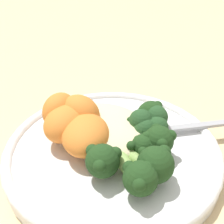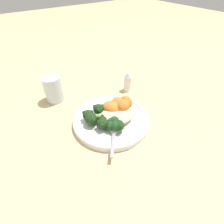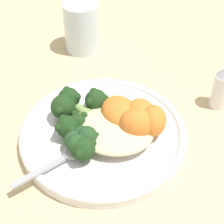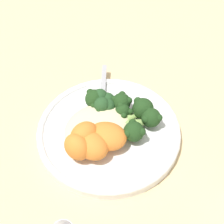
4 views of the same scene
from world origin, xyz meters
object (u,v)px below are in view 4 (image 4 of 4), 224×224
(sweet_potato_chunk_3, at_px, (84,135))
(kale_tuft, at_px, (102,102))
(plate, at_px, (109,132))
(sweet_potato_chunk_1, at_px, (107,136))
(spoon, at_px, (102,97))
(sweet_potato_chunk_0, at_px, (92,145))
(broccoli_stalk_5, at_px, (101,114))
(broccoli_stalk_6, at_px, (98,105))
(sweet_potato_chunk_2, at_px, (77,147))
(broccoli_stalk_4, at_px, (119,106))
(broccoli_stalk_0, at_px, (129,131))
(broccoli_stalk_1, at_px, (142,120))
(broccoli_stalk_2, at_px, (137,112))
(quinoa_mound, at_px, (96,126))
(broccoli_stalk_3, at_px, (118,117))

(sweet_potato_chunk_3, height_order, kale_tuft, sweet_potato_chunk_3)
(plate, bearing_deg, kale_tuft, 66.79)
(plate, relative_size, sweet_potato_chunk_1, 3.80)
(sweet_potato_chunk_3, bearing_deg, spoon, 36.99)
(plate, relative_size, sweet_potato_chunk_0, 4.28)
(broccoli_stalk_5, height_order, broccoli_stalk_6, broccoli_stalk_6)
(sweet_potato_chunk_3, bearing_deg, broccoli_stalk_6, 36.62)
(sweet_potato_chunk_2, height_order, sweet_potato_chunk_3, same)
(broccoli_stalk_6, distance_m, sweet_potato_chunk_2, 0.10)
(broccoli_stalk_6, relative_size, kale_tuft, 2.12)
(sweet_potato_chunk_1, xyz_separation_m, sweet_potato_chunk_3, (-0.03, 0.02, 0.00))
(broccoli_stalk_4, height_order, spoon, broccoli_stalk_4)
(broccoli_stalk_0, xyz_separation_m, sweet_potato_chunk_1, (-0.04, 0.01, 0.00))
(broccoli_stalk_0, xyz_separation_m, broccoli_stalk_1, (0.03, 0.01, -0.00))
(broccoli_stalk_6, xyz_separation_m, sweet_potato_chunk_3, (-0.06, -0.04, 0.01))
(broccoli_stalk_2, relative_size, spoon, 1.08)
(broccoli_stalk_4, relative_size, broccoli_stalk_6, 0.78)
(broccoli_stalk_2, height_order, sweet_potato_chunk_1, same)
(plate, bearing_deg, broccoli_stalk_6, 77.60)
(quinoa_mound, distance_m, broccoli_stalk_4, 0.06)
(sweet_potato_chunk_2, relative_size, sweet_potato_chunk_3, 0.91)
(broccoli_stalk_5, distance_m, kale_tuft, 0.02)
(broccoli_stalk_6, bearing_deg, broccoli_stalk_1, -124.19)
(plate, bearing_deg, quinoa_mound, 147.47)
(broccoli_stalk_4, distance_m, sweet_potato_chunk_1, 0.07)
(broccoli_stalk_6, relative_size, sweet_potato_chunk_0, 1.84)
(broccoli_stalk_4, height_order, kale_tuft, kale_tuft)
(broccoli_stalk_1, distance_m, sweet_potato_chunk_1, 0.07)
(broccoli_stalk_5, bearing_deg, broccoli_stalk_1, -109.25)
(broccoli_stalk_0, bearing_deg, sweet_potato_chunk_3, -156.69)
(broccoli_stalk_4, bearing_deg, kale_tuft, 108.43)
(broccoli_stalk_1, relative_size, broccoli_stalk_4, 1.25)
(broccoli_stalk_5, bearing_deg, sweet_potato_chunk_2, 148.04)
(broccoli_stalk_0, relative_size, sweet_potato_chunk_3, 1.60)
(broccoli_stalk_3, bearing_deg, spoon, 77.75)
(quinoa_mound, height_order, sweet_potato_chunk_2, sweet_potato_chunk_2)
(sweet_potato_chunk_0, xyz_separation_m, kale_tuft, (0.07, 0.07, -0.00))
(broccoli_stalk_1, relative_size, broccoli_stalk_6, 0.97)
(sweet_potato_chunk_3, relative_size, kale_tuft, 1.01)
(sweet_potato_chunk_0, xyz_separation_m, sweet_potato_chunk_2, (-0.02, 0.01, 0.00))
(sweet_potato_chunk_3, xyz_separation_m, kale_tuft, (0.07, 0.04, -0.01))
(broccoli_stalk_2, bearing_deg, broccoli_stalk_4, 126.23)
(sweet_potato_chunk_3, relative_size, spoon, 0.49)
(sweet_potato_chunk_1, distance_m, sweet_potato_chunk_3, 0.04)
(sweet_potato_chunk_0, relative_size, kale_tuft, 1.15)
(broccoli_stalk_4, bearing_deg, broccoli_stalk_5, 148.47)
(broccoli_stalk_6, bearing_deg, sweet_potato_chunk_2, 151.81)
(quinoa_mound, bearing_deg, broccoli_stalk_3, -13.32)
(broccoli_stalk_0, bearing_deg, broccoli_stalk_6, 145.63)
(broccoli_stalk_3, bearing_deg, broccoli_stalk_1, -52.42)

